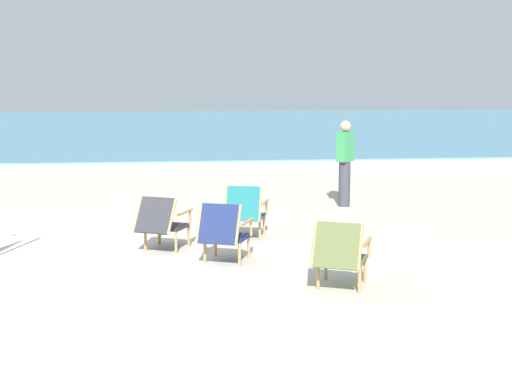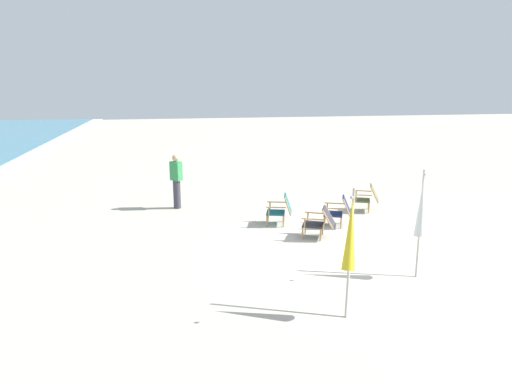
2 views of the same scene
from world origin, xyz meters
name	(u,v)px [view 2 (image 2 of 2)]	position (x,y,z in m)	size (l,w,h in m)	color
ground_plane	(373,247)	(0.00, 0.00, 0.00)	(80.00, 80.00, 0.00)	#B7AF9E
beach_chair_mid_center	(320,221)	(0.89, 0.99, 0.42)	(0.84, 0.94, 0.78)	#28282D
beach_chair_back_left	(281,209)	(2.12, 1.66, 0.43)	(0.74, 0.80, 0.82)	#196066
beach_chair_back_right	(339,210)	(1.69, 0.19, 0.43)	(0.80, 0.87, 0.80)	#19234C
beach_chair_front_right	(367,197)	(2.91, -1.15, 0.43)	(0.82, 0.90, 0.79)	#515B33
umbrella_furled_white	(422,208)	(-1.54, -0.20, 1.36)	(0.58, 0.43, 2.07)	#B7B2A8
umbrella_furled_yellow	(351,235)	(-2.73, 1.74, 1.33)	(0.72, 0.45, 2.03)	#B7B2A8
person_near_chairs	(176,181)	(4.29, 4.34, 0.84)	(0.38, 0.38, 1.63)	#383842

